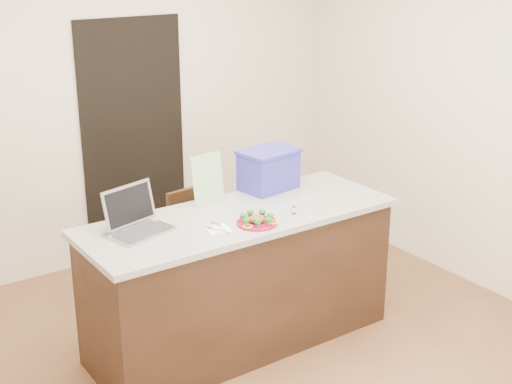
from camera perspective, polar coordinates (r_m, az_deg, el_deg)
ground at (r=4.76m, az=0.44°, el=-13.05°), size 4.00×4.00×0.00m
room_shell at (r=4.12m, az=0.50°, el=6.31°), size 4.00×4.00×4.00m
doorway at (r=5.99m, az=-9.73°, el=4.09°), size 0.90×0.02×2.00m
island at (r=4.71m, az=-1.31°, el=-6.96°), size 2.06×0.76×0.92m
plate at (r=4.36m, az=0.08°, el=-2.47°), size 0.25×0.25×0.02m
meatballs at (r=4.35m, az=0.09°, el=-2.20°), size 0.10×0.10×0.04m
broccoli at (r=4.35m, az=0.08°, el=-1.99°), size 0.21×0.21×0.04m
pepper_rings at (r=4.36m, az=0.08°, el=-2.37°), size 0.23×0.22×0.01m
napkin at (r=4.29m, az=-3.10°, el=-2.96°), size 0.16×0.16×0.01m
fork at (r=4.29m, az=-3.38°, el=-2.92°), size 0.07×0.14×0.00m
knife at (r=4.29m, az=-2.63°, el=-2.87°), size 0.02×0.21×0.01m
yogurt_bottle at (r=4.49m, az=3.06°, el=-1.60°), size 0.03×0.03×0.06m
laptop at (r=4.31m, az=-9.69°, el=-2.14°), size 0.42×0.38×0.26m
leaflet at (r=4.67m, az=-3.88°, el=1.04°), size 0.24×0.07×0.33m
blue_box at (r=4.94m, az=1.01°, el=1.83°), size 0.43×0.34×0.28m
chair at (r=5.26m, az=-4.80°, el=-3.78°), size 0.42×0.42×0.86m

